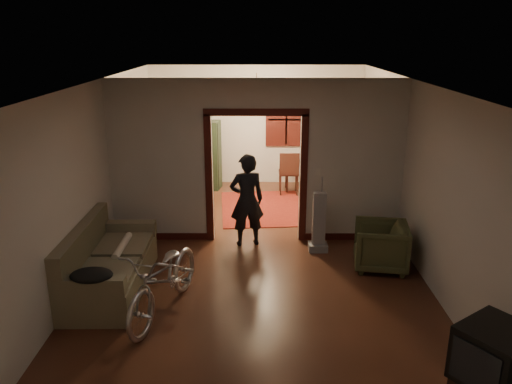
{
  "coord_description": "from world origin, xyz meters",
  "views": [
    {
      "loc": [
        0.02,
        -7.49,
        3.5
      ],
      "look_at": [
        0.0,
        -0.3,
        1.2
      ],
      "focal_mm": 35.0,
      "sensor_mm": 36.0,
      "label": 1
    }
  ],
  "objects_px": {
    "bicycle": "(165,279)",
    "desk": "(304,176)",
    "locker": "(203,155)",
    "person": "(247,200)",
    "sofa": "(110,258)",
    "armchair": "(380,246)"
  },
  "relations": [
    {
      "from": "bicycle",
      "to": "person",
      "type": "height_order",
      "value": "person"
    },
    {
      "from": "person",
      "to": "desk",
      "type": "relative_size",
      "value": 1.77
    },
    {
      "from": "person",
      "to": "locker",
      "type": "xyz_separation_m",
      "value": [
        -1.09,
        3.27,
        -0.01
      ]
    },
    {
      "from": "sofa",
      "to": "person",
      "type": "height_order",
      "value": "person"
    },
    {
      "from": "person",
      "to": "locker",
      "type": "distance_m",
      "value": 3.45
    },
    {
      "from": "desk",
      "to": "bicycle",
      "type": "bearing_deg",
      "value": -114.07
    },
    {
      "from": "armchair",
      "to": "person",
      "type": "distance_m",
      "value": 2.31
    },
    {
      "from": "person",
      "to": "desk",
      "type": "bearing_deg",
      "value": -124.56
    },
    {
      "from": "bicycle",
      "to": "person",
      "type": "xyz_separation_m",
      "value": [
        1.01,
        2.23,
        0.31
      ]
    },
    {
      "from": "locker",
      "to": "armchair",
      "type": "bearing_deg",
      "value": -43.67
    },
    {
      "from": "bicycle",
      "to": "person",
      "type": "distance_m",
      "value": 2.47
    },
    {
      "from": "bicycle",
      "to": "desk",
      "type": "distance_m",
      "value": 5.79
    },
    {
      "from": "armchair",
      "to": "desk",
      "type": "xyz_separation_m",
      "value": [
        -0.82,
        4.0,
        -0.03
      ]
    },
    {
      "from": "sofa",
      "to": "desk",
      "type": "xyz_separation_m",
      "value": [
        3.16,
        4.69,
        -0.14
      ]
    },
    {
      "from": "desk",
      "to": "person",
      "type": "bearing_deg",
      "value": -113.12
    },
    {
      "from": "locker",
      "to": "desk",
      "type": "distance_m",
      "value": 2.4
    },
    {
      "from": "locker",
      "to": "desk",
      "type": "bearing_deg",
      "value": 4.84
    },
    {
      "from": "sofa",
      "to": "armchair",
      "type": "distance_m",
      "value": 4.04
    },
    {
      "from": "bicycle",
      "to": "desk",
      "type": "bearing_deg",
      "value": 82.73
    },
    {
      "from": "bicycle",
      "to": "locker",
      "type": "xyz_separation_m",
      "value": [
        -0.08,
        5.5,
        0.31
      ]
    },
    {
      "from": "sofa",
      "to": "desk",
      "type": "distance_m",
      "value": 5.65
    },
    {
      "from": "bicycle",
      "to": "locker",
      "type": "height_order",
      "value": "locker"
    }
  ]
}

